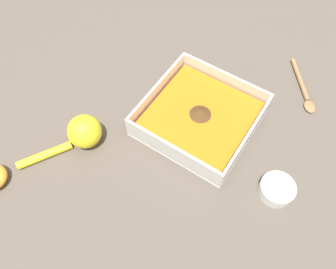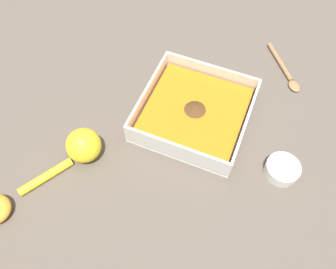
{
  "view_description": "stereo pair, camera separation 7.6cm",
  "coord_description": "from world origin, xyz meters",
  "px_view_note": "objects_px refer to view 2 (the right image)",
  "views": [
    {
      "loc": [
        0.15,
        -0.39,
        0.68
      ],
      "look_at": [
        -0.07,
        -0.06,
        0.03
      ],
      "focal_mm": 35.0,
      "sensor_mm": 36.0,
      "label": 1
    },
    {
      "loc": [
        0.08,
        -0.43,
        0.68
      ],
      "look_at": [
        -0.07,
        -0.06,
        0.03
      ],
      "focal_mm": 35.0,
      "sensor_mm": 36.0,
      "label": 2
    }
  ],
  "objects_px": {
    "lemon_squeezer": "(81,148)",
    "wooden_spoon": "(285,70)",
    "square_dish": "(195,113)",
    "spice_bowl": "(282,170)"
  },
  "relations": [
    {
      "from": "square_dish",
      "to": "lemon_squeezer",
      "type": "xyz_separation_m",
      "value": [
        -0.2,
        -0.2,
        0.02
      ]
    },
    {
      "from": "spice_bowl",
      "to": "lemon_squeezer",
      "type": "relative_size",
      "value": 0.4
    },
    {
      "from": "wooden_spoon",
      "to": "spice_bowl",
      "type": "bearing_deg",
      "value": -27.18
    },
    {
      "from": "lemon_squeezer",
      "to": "wooden_spoon",
      "type": "bearing_deg",
      "value": -10.25
    },
    {
      "from": "lemon_squeezer",
      "to": "wooden_spoon",
      "type": "distance_m",
      "value": 0.58
    },
    {
      "from": "square_dish",
      "to": "lemon_squeezer",
      "type": "distance_m",
      "value": 0.28
    },
    {
      "from": "square_dish",
      "to": "lemon_squeezer",
      "type": "bearing_deg",
      "value": -135.33
    },
    {
      "from": "wooden_spoon",
      "to": "lemon_squeezer",
      "type": "bearing_deg",
      "value": -78.27
    },
    {
      "from": "spice_bowl",
      "to": "lemon_squeezer",
      "type": "height_order",
      "value": "lemon_squeezer"
    },
    {
      "from": "lemon_squeezer",
      "to": "wooden_spoon",
      "type": "xyz_separation_m",
      "value": [
        0.38,
        0.44,
        -0.03
      ]
    }
  ]
}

